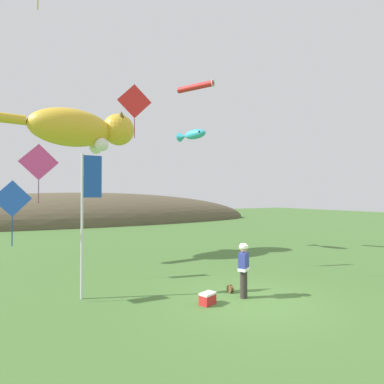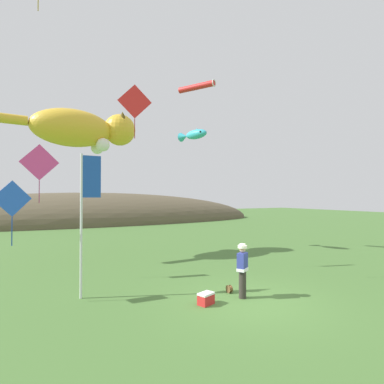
{
  "view_description": "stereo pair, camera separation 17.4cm",
  "coord_description": "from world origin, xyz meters",
  "px_view_note": "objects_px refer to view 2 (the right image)",
  "views": [
    {
      "loc": [
        -6.17,
        -7.49,
        3.33
      ],
      "look_at": [
        0.0,
        4.0,
        3.53
      ],
      "focal_mm": 28.0,
      "sensor_mm": 36.0,
      "label": 1
    },
    {
      "loc": [
        -6.02,
        -7.57,
        3.33
      ],
      "look_at": [
        0.0,
        4.0,
        3.53
      ],
      "focal_mm": 28.0,
      "sensor_mm": 36.0,
      "label": 2
    }
  ],
  "objects_px": {
    "kite_diamond_blue": "(12,199)",
    "kite_diamond_red": "(135,102)",
    "festival_attendant": "(243,269)",
    "picnic_cooler": "(206,299)",
    "festival_banner_pole": "(86,203)",
    "kite_giant_cat": "(83,129)",
    "kite_spool": "(229,289)",
    "kite_fish_windsock": "(193,135)",
    "kite_diamond_pink": "(39,163)",
    "kite_tube_streamer": "(197,87)"
  },
  "relations": [
    {
      "from": "kite_diamond_blue",
      "to": "kite_diamond_red",
      "type": "bearing_deg",
      "value": 25.88
    },
    {
      "from": "festival_attendant",
      "to": "picnic_cooler",
      "type": "bearing_deg",
      "value": 177.84
    },
    {
      "from": "picnic_cooler",
      "to": "kite_diamond_blue",
      "type": "bearing_deg",
      "value": 152.52
    },
    {
      "from": "festival_banner_pole",
      "to": "kite_diamond_blue",
      "type": "xyz_separation_m",
      "value": [
        -2.12,
        0.4,
        0.14
      ]
    },
    {
      "from": "picnic_cooler",
      "to": "kite_giant_cat",
      "type": "relative_size",
      "value": 0.07
    },
    {
      "from": "kite_spool",
      "to": "kite_giant_cat",
      "type": "distance_m",
      "value": 11.84
    },
    {
      "from": "kite_spool",
      "to": "kite_diamond_blue",
      "type": "xyz_separation_m",
      "value": [
        -6.61,
        2.19,
        3.11
      ]
    },
    {
      "from": "festival_banner_pole",
      "to": "kite_giant_cat",
      "type": "xyz_separation_m",
      "value": [
        0.82,
        7.09,
        3.96
      ]
    },
    {
      "from": "kite_spool",
      "to": "kite_giant_cat",
      "type": "xyz_separation_m",
      "value": [
        -3.66,
        8.88,
        6.93
      ]
    },
    {
      "from": "festival_banner_pole",
      "to": "kite_giant_cat",
      "type": "relative_size",
      "value": 0.6
    },
    {
      "from": "kite_giant_cat",
      "to": "kite_diamond_red",
      "type": "relative_size",
      "value": 3.27
    },
    {
      "from": "festival_banner_pole",
      "to": "kite_fish_windsock",
      "type": "relative_size",
      "value": 2.09
    },
    {
      "from": "kite_diamond_pink",
      "to": "picnic_cooler",
      "type": "bearing_deg",
      "value": -49.08
    },
    {
      "from": "kite_giant_cat",
      "to": "kite_spool",
      "type": "bearing_deg",
      "value": -67.59
    },
    {
      "from": "kite_giant_cat",
      "to": "picnic_cooler",
      "type": "bearing_deg",
      "value": -75.84
    },
    {
      "from": "kite_tube_streamer",
      "to": "festival_banner_pole",
      "type": "bearing_deg",
      "value": -142.39
    },
    {
      "from": "kite_spool",
      "to": "kite_fish_windsock",
      "type": "height_order",
      "value": "kite_fish_windsock"
    },
    {
      "from": "kite_giant_cat",
      "to": "kite_diamond_pink",
      "type": "xyz_separation_m",
      "value": [
        -2.19,
        -4.19,
        -2.39
      ]
    },
    {
      "from": "festival_attendant",
      "to": "festival_banner_pole",
      "type": "distance_m",
      "value": 5.61
    },
    {
      "from": "festival_attendant",
      "to": "kite_spool",
      "type": "height_order",
      "value": "festival_attendant"
    },
    {
      "from": "kite_tube_streamer",
      "to": "kite_diamond_red",
      "type": "relative_size",
      "value": 0.95
    },
    {
      "from": "festival_attendant",
      "to": "kite_diamond_blue",
      "type": "xyz_separation_m",
      "value": [
        -6.69,
        2.83,
        2.29
      ]
    },
    {
      "from": "kite_diamond_red",
      "to": "festival_banner_pole",
      "type": "bearing_deg",
      "value": -132.89
    },
    {
      "from": "picnic_cooler",
      "to": "kite_giant_cat",
      "type": "xyz_separation_m",
      "value": [
        -2.39,
        9.47,
        6.89
      ]
    },
    {
      "from": "festival_attendant",
      "to": "kite_diamond_red",
      "type": "bearing_deg",
      "value": 113.14
    },
    {
      "from": "picnic_cooler",
      "to": "kite_diamond_red",
      "type": "height_order",
      "value": "kite_diamond_red"
    },
    {
      "from": "kite_diamond_blue",
      "to": "festival_banner_pole",
      "type": "bearing_deg",
      "value": -10.69
    },
    {
      "from": "kite_spool",
      "to": "kite_diamond_blue",
      "type": "bearing_deg",
      "value": 161.69
    },
    {
      "from": "picnic_cooler",
      "to": "kite_diamond_red",
      "type": "xyz_separation_m",
      "value": [
        -0.79,
        4.98,
        7.4
      ]
    },
    {
      "from": "festival_attendant",
      "to": "kite_diamond_blue",
      "type": "height_order",
      "value": "kite_diamond_blue"
    },
    {
      "from": "kite_diamond_red",
      "to": "festival_attendant",
      "type": "bearing_deg",
      "value": -66.86
    },
    {
      "from": "kite_diamond_blue",
      "to": "kite_diamond_red",
      "type": "xyz_separation_m",
      "value": [
        4.54,
        2.2,
        4.33
      ]
    },
    {
      "from": "picnic_cooler",
      "to": "festival_banner_pole",
      "type": "bearing_deg",
      "value": 143.53
    },
    {
      "from": "kite_giant_cat",
      "to": "kite_fish_windsock",
      "type": "height_order",
      "value": "kite_giant_cat"
    },
    {
      "from": "kite_tube_streamer",
      "to": "kite_fish_windsock",
      "type": "bearing_deg",
      "value": 86.06
    },
    {
      "from": "kite_spool",
      "to": "kite_tube_streamer",
      "type": "height_order",
      "value": "kite_tube_streamer"
    },
    {
      "from": "kite_fish_windsock",
      "to": "kite_diamond_pink",
      "type": "distance_m",
      "value": 9.48
    },
    {
      "from": "kite_tube_streamer",
      "to": "kite_diamond_red",
      "type": "xyz_separation_m",
      "value": [
        -4.75,
        -2.92,
        -2.45
      ]
    },
    {
      "from": "kite_spool",
      "to": "picnic_cooler",
      "type": "xyz_separation_m",
      "value": [
        -1.27,
        -0.59,
        0.05
      ]
    },
    {
      "from": "festival_attendant",
      "to": "festival_banner_pole",
      "type": "bearing_deg",
      "value": 152.05
    },
    {
      "from": "kite_tube_streamer",
      "to": "kite_diamond_pink",
      "type": "distance_m",
      "value": 10.41
    },
    {
      "from": "kite_spool",
      "to": "kite_diamond_pink",
      "type": "xyz_separation_m",
      "value": [
        -5.85,
        4.69,
        4.54
      ]
    },
    {
      "from": "kite_fish_windsock",
      "to": "kite_diamond_red",
      "type": "height_order",
      "value": "kite_diamond_red"
    },
    {
      "from": "picnic_cooler",
      "to": "kite_diamond_blue",
      "type": "distance_m",
      "value": 6.75
    },
    {
      "from": "kite_tube_streamer",
      "to": "kite_diamond_blue",
      "type": "distance_m",
      "value": 12.6
    },
    {
      "from": "picnic_cooler",
      "to": "kite_diamond_pink",
      "type": "distance_m",
      "value": 8.31
    },
    {
      "from": "kite_diamond_blue",
      "to": "kite_diamond_red",
      "type": "height_order",
      "value": "kite_diamond_red"
    },
    {
      "from": "festival_banner_pole",
      "to": "kite_tube_streamer",
      "type": "bearing_deg",
      "value": 37.61
    },
    {
      "from": "kite_spool",
      "to": "kite_tube_streamer",
      "type": "xyz_separation_m",
      "value": [
        2.69,
        7.31,
        9.89
      ]
    },
    {
      "from": "picnic_cooler",
      "to": "kite_diamond_pink",
      "type": "relative_size",
      "value": 0.24
    }
  ]
}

